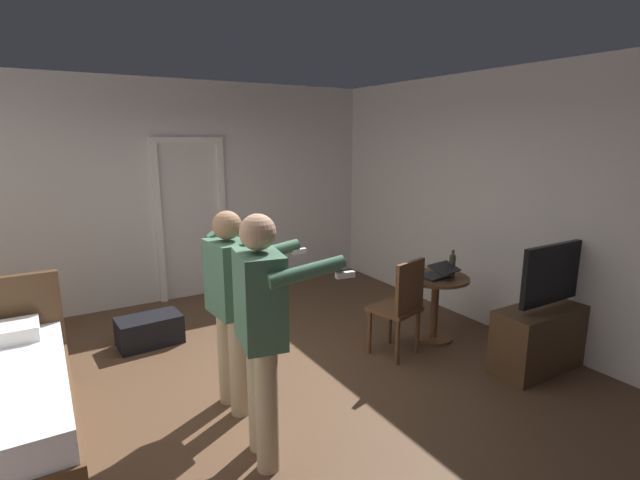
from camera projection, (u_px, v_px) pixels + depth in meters
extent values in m
plane|color=brown|center=(250.00, 394.00, 3.98)|extent=(6.45, 6.45, 0.00)
cube|color=silver|center=(162.00, 193.00, 6.02)|extent=(6.10, 0.12, 2.84)
cube|color=silver|center=(498.00, 203.00, 5.17)|extent=(0.12, 5.74, 2.84)
cube|color=white|center=(159.00, 225.00, 6.00)|extent=(0.08, 0.08, 2.05)
cube|color=white|center=(222.00, 219.00, 6.43)|extent=(0.08, 0.08, 2.05)
cube|color=white|center=(187.00, 140.00, 5.98)|extent=(0.93, 0.08, 0.08)
cube|color=white|center=(2.00, 334.00, 3.67)|extent=(0.50, 0.34, 0.12)
cube|color=#4C331E|center=(548.00, 335.00, 4.43)|extent=(1.20, 0.40, 0.60)
cube|color=black|center=(557.00, 273.00, 4.28)|extent=(0.95, 0.05, 0.55)
cube|color=#554D97|center=(554.00, 272.00, 4.30)|extent=(0.89, 0.01, 0.49)
cylinder|color=brown|center=(434.00, 309.00, 5.00)|extent=(0.08, 0.08, 0.67)
cylinder|color=brown|center=(433.00, 337.00, 5.07)|extent=(0.41, 0.41, 0.03)
cylinder|color=brown|center=(436.00, 278.00, 4.92)|extent=(0.69, 0.69, 0.03)
cube|color=black|center=(434.00, 276.00, 4.90)|extent=(0.35, 0.26, 0.02)
cube|color=black|center=(444.00, 268.00, 4.79)|extent=(0.34, 0.23, 0.08)
cube|color=navy|center=(444.00, 268.00, 4.79)|extent=(0.31, 0.20, 0.06)
cylinder|color=#3A3C2A|center=(452.00, 266.00, 4.90)|extent=(0.06, 0.06, 0.23)
cylinder|color=#3A3C2A|center=(453.00, 253.00, 4.87)|extent=(0.03, 0.03, 0.06)
cylinder|color=brown|center=(390.00, 323.00, 4.92)|extent=(0.04, 0.04, 0.45)
cylinder|color=brown|center=(369.00, 332.00, 4.69)|extent=(0.04, 0.04, 0.45)
cylinder|color=brown|center=(417.00, 332.00, 4.69)|extent=(0.04, 0.04, 0.45)
cylinder|color=brown|center=(397.00, 342.00, 4.45)|extent=(0.04, 0.04, 0.45)
cube|color=brown|center=(394.00, 309.00, 4.63)|extent=(0.51, 0.51, 0.04)
cube|color=brown|center=(410.00, 287.00, 4.46)|extent=(0.42, 0.14, 0.50)
cylinder|color=tan|center=(259.00, 393.00, 3.21)|extent=(0.15, 0.15, 0.85)
cylinder|color=tan|center=(267.00, 411.00, 3.00)|extent=(0.15, 0.15, 0.85)
cube|color=#3F664C|center=(260.00, 298.00, 2.95)|extent=(0.33, 0.45, 0.60)
sphere|color=tan|center=(258.00, 232.00, 2.86)|extent=(0.23, 0.23, 0.23)
cylinder|color=#3F664C|center=(264.00, 271.00, 3.17)|extent=(0.34, 0.15, 0.48)
cylinder|color=#3F664C|center=(307.00, 272.00, 2.78)|extent=(0.49, 0.17, 0.16)
cube|color=white|center=(345.00, 275.00, 2.85)|extent=(0.12, 0.06, 0.04)
cylinder|color=tan|center=(227.00, 355.00, 3.80)|extent=(0.15, 0.15, 0.81)
cylinder|color=tan|center=(239.00, 366.00, 3.63)|extent=(0.15, 0.15, 0.81)
cube|color=#3F664C|center=(229.00, 277.00, 3.56)|extent=(0.29, 0.41, 0.57)
sphere|color=#936B4C|center=(227.00, 225.00, 3.48)|extent=(0.22, 0.22, 0.22)
cylinder|color=#3F664C|center=(227.00, 257.00, 3.77)|extent=(0.33, 0.12, 0.46)
cylinder|color=#3F664C|center=(270.00, 252.00, 3.48)|extent=(0.49, 0.13, 0.14)
cube|color=white|center=(299.00, 251.00, 3.60)|extent=(0.12, 0.05, 0.04)
cube|color=black|center=(150.00, 330.00, 4.91)|extent=(0.66, 0.41, 0.30)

